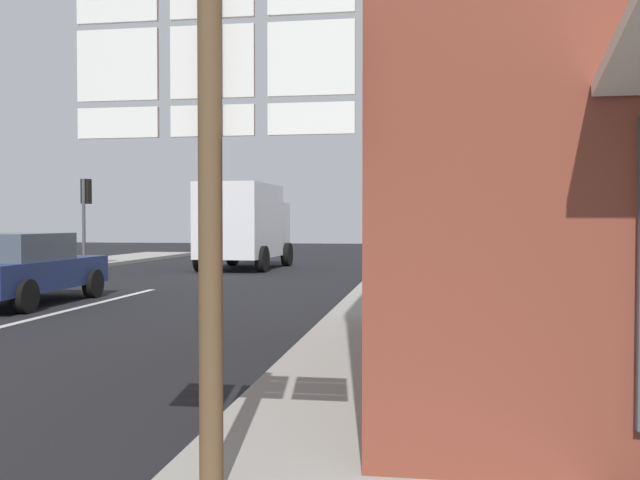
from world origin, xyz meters
TOP-DOWN VIEW (x-y plane):
  - ground_plane at (0.00, 10.00)m, footprint 80.00×80.00m
  - sidewalk_right at (6.43, 8.00)m, footprint 2.63×44.00m
  - lane_centre_stripe at (0.00, 6.00)m, footprint 0.16×12.00m
  - sedan_far at (-1.46, 8.64)m, footprint 2.00×4.22m
  - delivery_truck at (0.29, 19.83)m, footprint 2.69×5.10m
  - route_sign_post at (5.52, -0.52)m, footprint 1.66×0.14m
  - traffic_light_far_left at (-5.42, 19.02)m, footprint 0.30×0.49m
  - traffic_light_far_right at (5.42, 18.83)m, footprint 0.30×0.49m

SIDE VIEW (x-z plane):
  - ground_plane at x=0.00m, z-range 0.00..0.00m
  - lane_centre_stripe at x=0.00m, z-range 0.00..0.01m
  - sidewalk_right at x=6.43m, z-range 0.00..0.14m
  - sedan_far at x=-1.46m, z-range 0.03..1.50m
  - delivery_truck at x=0.29m, z-range 0.13..3.18m
  - route_sign_post at x=5.52m, z-range 0.40..3.60m
  - traffic_light_far_right at x=5.42m, z-range 0.77..3.98m
  - traffic_light_far_left at x=-5.42m, z-range 0.78..4.05m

